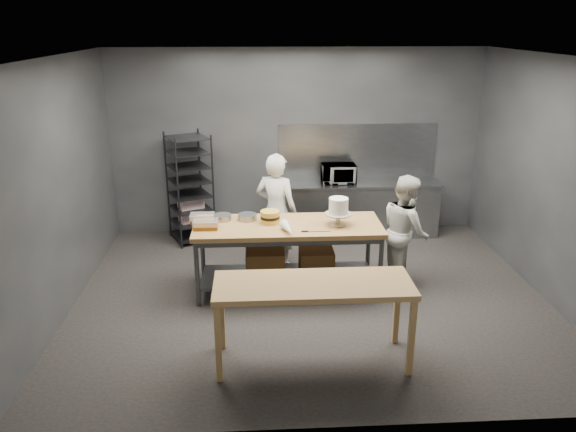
# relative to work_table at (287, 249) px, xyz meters

# --- Properties ---
(ground) EXTENTS (6.00, 6.00, 0.00)m
(ground) POSITION_rel_work_table_xyz_m (0.29, -0.22, -0.57)
(ground) COLOR black
(ground) RESTS_ON ground
(back_wall) EXTENTS (6.00, 0.04, 3.00)m
(back_wall) POSITION_rel_work_table_xyz_m (0.29, 2.28, 0.93)
(back_wall) COLOR #4C4F54
(back_wall) RESTS_ON ground
(work_table) EXTENTS (2.40, 0.90, 0.92)m
(work_table) POSITION_rel_work_table_xyz_m (0.00, 0.00, 0.00)
(work_table) COLOR brown
(work_table) RESTS_ON ground
(near_counter) EXTENTS (2.00, 0.70, 0.90)m
(near_counter) POSITION_rel_work_table_xyz_m (0.16, -1.68, 0.24)
(near_counter) COLOR olive
(near_counter) RESTS_ON ground
(back_counter) EXTENTS (2.60, 0.60, 0.90)m
(back_counter) POSITION_rel_work_table_xyz_m (1.29, 1.96, -0.12)
(back_counter) COLOR slate
(back_counter) RESTS_ON ground
(splashback_panel) EXTENTS (2.60, 0.02, 0.90)m
(splashback_panel) POSITION_rel_work_table_xyz_m (1.29, 2.26, 0.78)
(splashback_panel) COLOR slate
(splashback_panel) RESTS_ON back_counter
(speed_rack) EXTENTS (0.81, 0.84, 1.75)m
(speed_rack) POSITION_rel_work_table_xyz_m (-1.44, 1.88, 0.28)
(speed_rack) COLOR black
(speed_rack) RESTS_ON ground
(chef_behind) EXTENTS (0.72, 0.61, 1.67)m
(chef_behind) POSITION_rel_work_table_xyz_m (-0.11, 0.76, 0.26)
(chef_behind) COLOR white
(chef_behind) RESTS_ON ground
(chef_right) EXTENTS (0.64, 0.79, 1.51)m
(chef_right) POSITION_rel_work_table_xyz_m (1.57, 0.10, 0.18)
(chef_right) COLOR silver
(chef_right) RESTS_ON ground
(microwave) EXTENTS (0.54, 0.37, 0.30)m
(microwave) POSITION_rel_work_table_xyz_m (0.94, 1.96, 0.48)
(microwave) COLOR black
(microwave) RESTS_ON back_counter
(frosted_cake_stand) EXTENTS (0.34, 0.34, 0.36)m
(frosted_cake_stand) POSITION_rel_work_table_xyz_m (0.64, -0.08, 0.57)
(frosted_cake_stand) COLOR #BEB298
(frosted_cake_stand) RESTS_ON work_table
(layer_cake) EXTENTS (0.25, 0.25, 0.16)m
(layer_cake) POSITION_rel_work_table_xyz_m (-0.22, 0.05, 0.43)
(layer_cake) COLOR gold
(layer_cake) RESTS_ON work_table
(cake_pans) EXTENTS (0.56, 0.25, 0.07)m
(cake_pans) POSITION_rel_work_table_xyz_m (-0.66, 0.19, 0.39)
(cake_pans) COLOR gray
(cake_pans) RESTS_ON work_table
(piping_bag) EXTENTS (0.20, 0.40, 0.12)m
(piping_bag) POSITION_rel_work_table_xyz_m (-0.01, -0.35, 0.41)
(piping_bag) COLOR white
(piping_bag) RESTS_ON work_table
(offset_spatula) EXTENTS (0.36, 0.02, 0.02)m
(offset_spatula) POSITION_rel_work_table_xyz_m (0.28, -0.30, 0.35)
(offset_spatula) COLOR slate
(offset_spatula) RESTS_ON work_table
(pastry_clamshells) EXTENTS (0.37, 0.45, 0.11)m
(pastry_clamshells) POSITION_rel_work_table_xyz_m (-1.06, 0.01, 0.40)
(pastry_clamshells) COLOR #8C5E1C
(pastry_clamshells) RESTS_ON work_table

